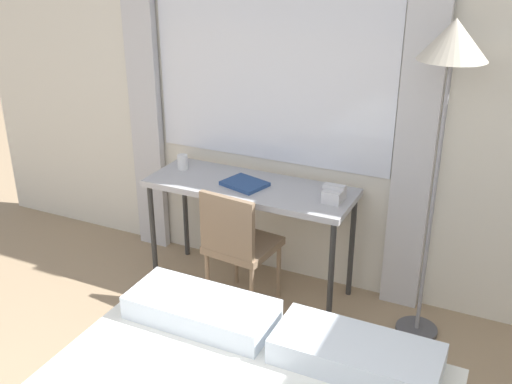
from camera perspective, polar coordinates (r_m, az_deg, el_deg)
name	(u,v)px	position (r m, az deg, el deg)	size (l,w,h in m)	color
wall_back_with_window	(324,92)	(3.85, 6.52, 9.49)	(5.79, 0.13, 2.70)	silver
desk	(250,194)	(3.90, -0.55, -0.22)	(1.36, 0.50, 0.78)	#B2B2B7
desk_chair	(238,242)	(3.79, -1.76, -4.75)	(0.44, 0.44, 0.84)	#8C7259
standing_lamp	(450,68)	(3.28, 18.03, 11.17)	(0.36, 0.36, 1.89)	#4C4C51
telephone	(334,194)	(3.66, 7.44, -0.17)	(0.13, 0.16, 0.10)	silver
book	(245,184)	(3.86, -1.09, 0.81)	(0.31, 0.27, 0.02)	navy
mug	(183,162)	(4.14, -7.00, 2.84)	(0.07, 0.07, 0.10)	white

